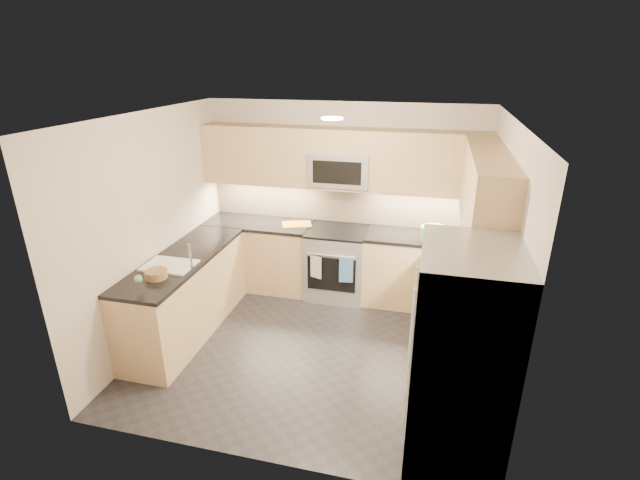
{
  "coord_description": "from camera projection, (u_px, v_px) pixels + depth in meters",
  "views": [
    {
      "loc": [
        1.12,
        -4.2,
        3.02
      ],
      "look_at": [
        0.0,
        0.35,
        1.15
      ],
      "focal_mm": 26.0,
      "sensor_mm": 36.0,
      "label": 1
    }
  ],
  "objects": [
    {
      "name": "wall_front",
      "position": [
        254.0,
        327.0,
        3.25
      ],
      "size": [
        3.6,
        0.02,
        2.5
      ],
      "primitive_type": "cube",
      "color": "beige",
      "rests_on": "floor"
    },
    {
      "name": "backsplash_back",
      "position": [
        342.0,
        203.0,
        6.15
      ],
      "size": [
        3.6,
        0.01,
        0.51
      ],
      "primitive_type": "cube",
      "color": "tan",
      "rests_on": "wall_back"
    },
    {
      "name": "oven_door_glass",
      "position": [
        331.0,
        275.0,
        5.84
      ],
      "size": [
        0.62,
        0.02,
        0.45
      ],
      "primitive_type": "cube",
      "color": "black",
      "rests_on": "gas_range"
    },
    {
      "name": "microwave_door",
      "position": [
        337.0,
        173.0,
        5.6
      ],
      "size": [
        0.6,
        0.01,
        0.28
      ],
      "primitive_type": "cube",
      "color": "black",
      "rests_on": "microwave"
    },
    {
      "name": "sink_basin",
      "position": [
        170.0,
        271.0,
        4.93
      ],
      "size": [
        0.52,
        0.38,
        0.16
      ],
      "primitive_type": "cube",
      "color": "white",
      "rests_on": "base_cab_peninsula"
    },
    {
      "name": "refrigerator",
      "position": [
        460.0,
        360.0,
        3.46
      ],
      "size": [
        0.7,
        0.9,
        1.8
      ],
      "primitive_type": "cube",
      "color": "#A1A5A9",
      "rests_on": "floor"
    },
    {
      "name": "fridge_handle_right",
      "position": [
        412.0,
        335.0,
        3.68
      ],
      "size": [
        0.02,
        0.02,
        1.2
      ],
      "primitive_type": "cylinder",
      "color": "#B2B5BA",
      "rests_on": "refrigerator"
    },
    {
      "name": "microwave",
      "position": [
        340.0,
        169.0,
        5.78
      ],
      "size": [
        0.76,
        0.4,
        0.4
      ],
      "primitive_type": "cube",
      "color": "#A0A2A8",
      "rests_on": "upper_cab_back"
    },
    {
      "name": "wall_back",
      "position": [
        343.0,
        199.0,
        6.13
      ],
      "size": [
        3.6,
        0.02,
        2.5
      ],
      "primitive_type": "cube",
      "color": "beige",
      "rests_on": "floor"
    },
    {
      "name": "upper_cab_back",
      "position": [
        341.0,
        159.0,
        5.76
      ],
      "size": [
        3.6,
        0.35,
        0.75
      ],
      "primitive_type": "cube",
      "color": "tan",
      "rests_on": "wall_back"
    },
    {
      "name": "wall_right",
      "position": [
        499.0,
        261.0,
        4.29
      ],
      "size": [
        0.02,
        3.2,
        2.5
      ],
      "primitive_type": "cube",
      "color": "beige",
      "rests_on": "floor"
    },
    {
      "name": "faucet",
      "position": [
        190.0,
        256.0,
        4.8
      ],
      "size": [
        0.03,
        0.03,
        0.28
      ],
      "primitive_type": "cylinder",
      "color": "silver",
      "rests_on": "countertop_peninsula"
    },
    {
      "name": "countertop_right",
      "position": [
        461.0,
        282.0,
        4.61
      ],
      "size": [
        0.63,
        1.7,
        0.04
      ],
      "primitive_type": "cube",
      "color": "black",
      "rests_on": "base_cab_right"
    },
    {
      "name": "base_cab_right",
      "position": [
        456.0,
        323.0,
        4.79
      ],
      "size": [
        0.6,
        1.7,
        0.9
      ],
      "primitive_type": "cube",
      "color": "tan",
      "rests_on": "floor"
    },
    {
      "name": "floor",
      "position": [
        312.0,
        347.0,
        5.15
      ],
      "size": [
        3.6,
        3.2,
        0.0
      ],
      "primitive_type": "cube",
      "color": "#26252B",
      "rests_on": "ground"
    },
    {
      "name": "countertop_peninsula",
      "position": [
        182.0,
        259.0,
        5.14
      ],
      "size": [
        0.63,
        2.0,
        0.04
      ],
      "primitive_type": "cube",
      "color": "black",
      "rests_on": "base_cab_peninsula"
    },
    {
      "name": "base_cab_back_left",
      "position": [
        260.0,
        255.0,
        6.4
      ],
      "size": [
        1.42,
        0.6,
        0.9
      ],
      "primitive_type": "cube",
      "color": "tan",
      "rests_on": "floor"
    },
    {
      "name": "fruit_apple",
      "position": [
        138.0,
        278.0,
        4.39
      ],
      "size": [
        0.07,
        0.07,
        0.07
      ],
      "primitive_type": "sphere",
      "color": "maroon",
      "rests_on": "fruit_basket"
    },
    {
      "name": "countertop_back_left",
      "position": [
        258.0,
        223.0,
        6.23
      ],
      "size": [
        1.42,
        0.63,
        0.04
      ],
      "primitive_type": "cube",
      "color": "black",
      "rests_on": "base_cab_back_left"
    },
    {
      "name": "dish_towel_check",
      "position": [
        316.0,
        267.0,
        5.81
      ],
      "size": [
        0.15,
        0.07,
        0.29
      ],
      "primitive_type": "cube",
      "rotation": [
        0.0,
        0.0,
        -0.35
      ],
      "color": "white",
      "rests_on": "oven_handle"
    },
    {
      "name": "dish_towel_blue",
      "position": [
        346.0,
        270.0,
        5.72
      ],
      "size": [
        0.17,
        0.04,
        0.33
      ],
      "primitive_type": "cube",
      "rotation": [
        0.0,
        0.0,
        0.14
      ],
      "color": "#38669C",
      "rests_on": "oven_handle"
    },
    {
      "name": "fridge_handle_left",
      "position": [
        409.0,
        362.0,
        3.36
      ],
      "size": [
        0.02,
        0.02,
        1.2
      ],
      "primitive_type": "cylinder",
      "color": "#B2B5BA",
      "rests_on": "refrigerator"
    },
    {
      "name": "fruit_basket",
      "position": [
        156.0,
        274.0,
        4.64
      ],
      "size": [
        0.29,
        0.29,
        0.08
      ],
      "primitive_type": "cylinder",
      "rotation": [
        0.0,
        0.0,
        0.43
      ],
      "color": "olive",
      "rests_on": "countertop_peninsula"
    },
    {
      "name": "ceiling",
      "position": [
        311.0,
        117.0,
        4.23
      ],
      "size": [
        3.6,
        3.2,
        0.02
      ],
      "primitive_type": "cube",
      "color": "beige",
      "rests_on": "wall_back"
    },
    {
      "name": "oven_handle",
      "position": [
        331.0,
        256.0,
        5.72
      ],
      "size": [
        0.6,
        0.02,
        0.02
      ],
      "primitive_type": "cylinder",
      "rotation": [
        0.0,
        1.57,
        0.0
      ],
      "color": "#B2B5BA",
      "rests_on": "gas_range"
    },
    {
      "name": "wall_left",
      "position": [
        154.0,
        228.0,
        5.09
      ],
      "size": [
        0.02,
        3.2,
        2.5
      ],
      "primitive_type": "cube",
      "color": "beige",
      "rests_on": "floor"
    },
    {
      "name": "base_cab_back_right",
      "position": [
        420.0,
        272.0,
        5.92
      ],
      "size": [
        1.42,
        0.6,
        0.9
      ],
      "primitive_type": "cube",
      "color": "tan",
      "rests_on": "floor"
    },
    {
      "name": "cutting_board",
      "position": [
        297.0,
        224.0,
        6.12
      ],
      "size": [
        0.45,
        0.38,
        0.01
      ],
      "primitive_type": "cube",
      "rotation": [
        0.0,
        0.0,
        0.37
      ],
      "color": "#BF7112",
      "rests_on": "countertop_back_left"
    },
    {
      "name": "countertop_back_right",
      "position": [
        424.0,
        237.0,
        5.74
      ],
      "size": [
        1.42,
        0.63,
        0.04
      ],
      "primitive_type": "cube",
      "color": "black",
      "rests_on": "base_cab_back_right"
    },
    {
      "name": "gas_range",
      "position": [
        337.0,
        264.0,
        6.13
      ],
      "size": [
        0.76,
        0.65,
        0.91
      ],
      "primitive_type": "cube",
      "color": "#AAADB2",
      "rests_on": "floor"
    },
    {
      "name": "utensil_bowl",
      "position": [
        433.0,
        234.0,
        5.54
      ],
      "size": [
        0.36,
        0.36,
        0.18
      ],
      "primitive_type": "cylinder",
      "rotation": [
        0.0,
        0.0,
        0.15
      ],
      "color": "#4E9F44",
      "rests_on": "countertop_back_right"
    },
    {
      "name": "fruit_pear",
      "position": [
        138.0,
        279.0,
        4.37
      ],
      "size": [
        0.07,
        0.07,
        0.07
      ],
      "primitive_type": "sphere",
      "color": "#55AE4A",
      "rests_on": "fruit_basket"
    },
    {
      "name": "backsplash_right",
      "position": [
        493.0,
        248.0,
        4.72
      ],
      "size": [
        0.01,
        2.3,
        0.51
      ],
      "primitive_type": "cube",
      "color": "tan",
      "rests_on": "wall_right"
    },
    {
      "name": "base_cab_peninsula",
      "position": [
        186.0,
        296.0,
        5.32
      ],
      "size": [
        0.6,
        2.0,
        0.9
      ],
      "primitive_type": "cube",
      "color": "tan",
      "rests_on": "floor"
    },
    {
      "name": "upper_cab_right",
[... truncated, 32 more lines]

